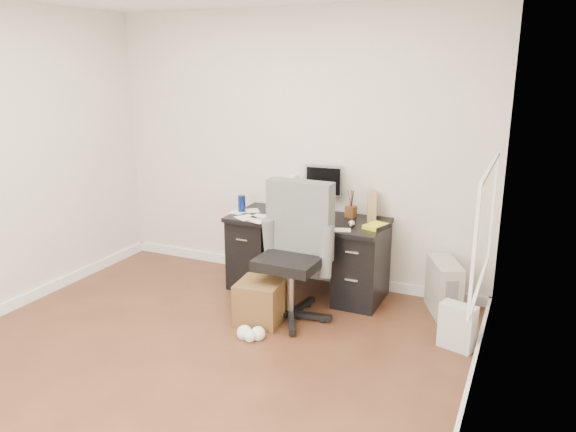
% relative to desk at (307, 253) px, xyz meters
% --- Properties ---
extents(ground, '(4.00, 4.00, 0.00)m').
position_rel_desk_xyz_m(ground, '(-0.30, -1.65, -0.40)').
color(ground, '#472617').
rests_on(ground, ground).
extents(room_shell, '(4.02, 4.02, 2.71)m').
position_rel_desk_xyz_m(room_shell, '(-0.27, -1.62, 1.26)').
color(room_shell, silver).
rests_on(room_shell, ground).
extents(desk, '(1.50, 0.70, 0.75)m').
position_rel_desk_xyz_m(desk, '(0.00, 0.00, 0.00)').
color(desk, black).
rests_on(desk, ground).
extents(loose_papers, '(1.10, 0.60, 0.00)m').
position_rel_desk_xyz_m(loose_papers, '(-0.20, -0.05, 0.35)').
color(loose_papers, white).
rests_on(loose_papers, desk).
extents(lcd_monitor, '(0.40, 0.26, 0.48)m').
position_rel_desk_xyz_m(lcd_monitor, '(0.06, 0.26, 0.59)').
color(lcd_monitor, '#BCBCC1').
rests_on(lcd_monitor, desk).
extents(keyboard, '(0.41, 0.15, 0.02)m').
position_rel_desk_xyz_m(keyboard, '(0.03, -0.00, 0.36)').
color(keyboard, black).
rests_on(keyboard, desk).
extents(computer_mouse, '(0.08, 0.08, 0.07)m').
position_rel_desk_xyz_m(computer_mouse, '(0.48, -0.12, 0.38)').
color(computer_mouse, '#BCBCC1').
rests_on(computer_mouse, desk).
extents(travel_mug, '(0.08, 0.08, 0.16)m').
position_rel_desk_xyz_m(travel_mug, '(-0.69, -0.05, 0.43)').
color(travel_mug, navy).
rests_on(travel_mug, desk).
extents(white_binder, '(0.19, 0.31, 0.34)m').
position_rel_desk_xyz_m(white_binder, '(-0.28, 0.25, 0.52)').
color(white_binder, white).
rests_on(white_binder, desk).
extents(magazine_file, '(0.17, 0.24, 0.26)m').
position_rel_desk_xyz_m(magazine_file, '(0.56, 0.22, 0.48)').
color(magazine_file, '#9E744C').
rests_on(magazine_file, desk).
extents(pen_cup, '(0.13, 0.13, 0.27)m').
position_rel_desk_xyz_m(pen_cup, '(0.37, 0.19, 0.48)').
color(pen_cup, '#583419').
rests_on(pen_cup, desk).
extents(yellow_book, '(0.22, 0.25, 0.04)m').
position_rel_desk_xyz_m(yellow_book, '(0.69, -0.06, 0.37)').
color(yellow_book, yellow).
rests_on(yellow_book, desk).
extents(paper_remote, '(0.29, 0.27, 0.02)m').
position_rel_desk_xyz_m(paper_remote, '(0.03, -0.30, 0.36)').
color(paper_remote, white).
rests_on(paper_remote, desk).
extents(office_chair, '(0.70, 0.70, 1.20)m').
position_rel_desk_xyz_m(office_chair, '(0.10, -0.63, 0.20)').
color(office_chair, '#525451').
rests_on(office_chair, ground).
extents(pc_tower, '(0.40, 0.53, 0.48)m').
position_rel_desk_xyz_m(pc_tower, '(1.30, 0.06, -0.16)').
color(pc_tower, '#AAA799').
rests_on(pc_tower, ground).
extents(shopping_bag, '(0.32, 0.27, 0.37)m').
position_rel_desk_xyz_m(shopping_bag, '(1.51, -0.58, -0.21)').
color(shopping_bag, silver).
rests_on(shopping_bag, ground).
extents(wicker_basket, '(0.41, 0.41, 0.37)m').
position_rel_desk_xyz_m(wicker_basket, '(-0.11, -0.80, -0.21)').
color(wicker_basket, '#4D3717').
rests_on(wicker_basket, ground).
extents(desk_printer, '(0.45, 0.41, 0.21)m').
position_rel_desk_xyz_m(desk_printer, '(0.53, 0.07, -0.29)').
color(desk_printer, '#5C5C60').
rests_on(desk_printer, ground).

